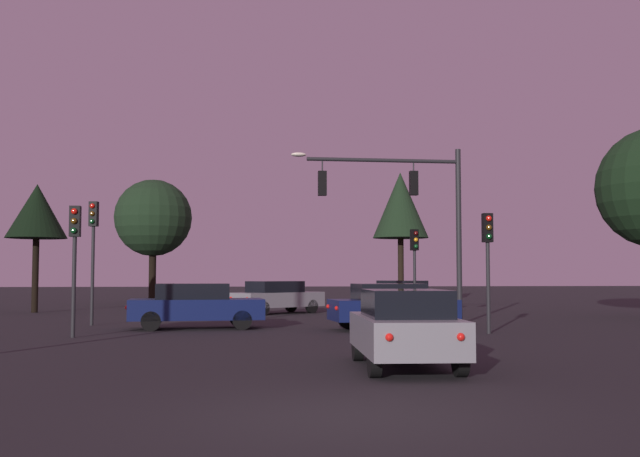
% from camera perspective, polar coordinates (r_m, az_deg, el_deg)
% --- Properties ---
extents(ground_plane, '(168.00, 168.00, 0.00)m').
position_cam_1_polar(ground_plane, '(34.11, -4.03, -6.61)').
color(ground_plane, black).
rests_on(ground_plane, ground).
extents(traffic_signal_mast_arm, '(6.38, 0.44, 6.51)m').
position_cam_1_polar(traffic_signal_mast_arm, '(27.74, 6.92, 2.03)').
color(traffic_signal_mast_arm, '#232326').
rests_on(traffic_signal_mast_arm, ground).
extents(traffic_light_corner_left, '(0.35, 0.38, 3.75)m').
position_cam_1_polar(traffic_light_corner_left, '(31.94, 7.26, -1.99)').
color(traffic_light_corner_left, '#232326').
rests_on(traffic_light_corner_left, ground).
extents(traffic_light_corner_right, '(0.31, 0.35, 3.82)m').
position_cam_1_polar(traffic_light_corner_right, '(22.77, -18.27, -1.09)').
color(traffic_light_corner_right, '#232326').
rests_on(traffic_light_corner_right, ground).
extents(traffic_light_median, '(0.30, 0.35, 3.72)m').
position_cam_1_polar(traffic_light_median, '(23.64, 12.72, -1.43)').
color(traffic_light_median, '#232326').
rests_on(traffic_light_median, ground).
extents(traffic_light_far_side, '(0.34, 0.37, 4.46)m').
position_cam_1_polar(traffic_light_far_side, '(28.07, -16.97, -0.67)').
color(traffic_light_far_side, '#232326').
rests_on(traffic_light_far_side, ground).
extents(car_nearside_lane, '(1.93, 4.09, 1.52)m').
position_cam_1_polar(car_nearside_lane, '(14.67, 6.51, -7.51)').
color(car_nearside_lane, gray).
rests_on(car_nearside_lane, ground).
extents(car_crossing_left, '(4.62, 2.20, 1.52)m').
position_cam_1_polar(car_crossing_left, '(25.53, -9.50, -5.79)').
color(car_crossing_left, '#0F1947').
rests_on(car_crossing_left, ground).
extents(car_crossing_right, '(4.26, 2.22, 1.52)m').
position_cam_1_polar(car_crossing_right, '(24.78, 5.51, -5.90)').
color(car_crossing_right, '#0F1947').
rests_on(car_crossing_right, ground).
extents(car_far_lane, '(3.56, 4.71, 1.52)m').
position_cam_1_polar(car_far_lane, '(38.86, 6.19, -5.05)').
color(car_far_lane, '#4C0F0F').
rests_on(car_far_lane, ground).
extents(car_parked_lot, '(4.62, 4.04, 1.52)m').
position_cam_1_polar(car_parked_lot, '(35.04, -3.31, -5.23)').
color(car_parked_lot, gray).
rests_on(car_parked_lot, ground).
extents(tree_left_far, '(2.90, 2.90, 6.24)m').
position_cam_1_polar(tree_left_far, '(38.73, -20.85, 1.19)').
color(tree_left_far, black).
rests_on(tree_left_far, ground).
extents(tree_center_horizon, '(3.59, 3.59, 8.45)m').
position_cam_1_polar(tree_center_horizon, '(48.42, 6.17, 1.74)').
color(tree_center_horizon, black).
rests_on(tree_center_horizon, ground).
extents(tree_right_cluster, '(4.87, 4.87, 7.87)m').
position_cam_1_polar(tree_right_cluster, '(48.43, -12.64, 0.78)').
color(tree_right_cluster, black).
rests_on(tree_right_cluster, ground).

